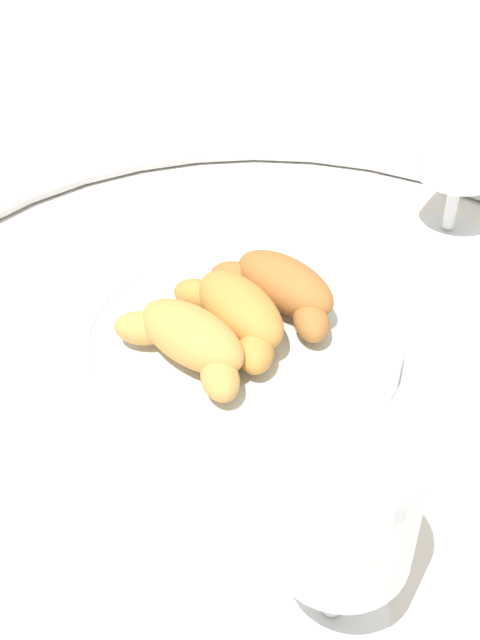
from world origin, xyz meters
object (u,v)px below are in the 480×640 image
Objects in this scene: pastry_plate at (240,339)px; croissant_extra at (189,340)px; croissant_small at (237,312)px; juice_glass_left at (464,143)px; juice_glass_right at (344,510)px; croissant_large at (282,287)px; folded_napkin at (209,209)px.

croissant_extra is (-0.02, 0.05, 0.03)m from pastry_plate.
juice_glass_left reaches higher than croissant_small.
croissant_small is 0.25m from juice_glass_right.
croissant_large is 0.92× the size of juice_glass_left.
croissant_large is 0.21m from folded_napkin.
juice_glass_right is at bearing 160.79° from croissant_large.
croissant_small is 1.23× the size of folded_napkin.
pastry_plate is at bearing -80.67° from croissant_small.
croissant_small is 0.23m from folded_napkin.
croissant_large and croissant_small have the same top height.
croissant_extra reaches higher than pastry_plate.
juice_glass_right reaches higher than croissant_large.
folded_napkin is (0.13, 0.21, -0.09)m from juice_glass_left.
juice_glass_right is (-0.22, -0.01, 0.05)m from croissant_extra.
croissant_extra is 1.14× the size of folded_napkin.
folded_napkin is (0.46, -0.10, -0.09)m from juice_glass_right.
croissant_small and croissant_extra have the same top height.
juice_glass_left is at bearing -43.44° from juice_glass_right.
juice_glass_left is 1.00× the size of juice_glass_right.
croissant_extra is 0.89× the size of juice_glass_right.
juice_glass_left reaches higher than folded_napkin.
croissant_small is 0.29m from juice_glass_left.
croissant_large is (0.02, -0.04, 0.03)m from pastry_plate.
croissant_extra is at bearing 108.53° from juice_glass_left.
juice_glass_left is (0.07, -0.22, 0.06)m from croissant_large.
croissant_extra is 0.23m from juice_glass_right.
pastry_plate is 1.87× the size of juice_glass_right.
croissant_small reaches higher than folded_napkin.
juice_glass_right reaches higher than croissant_extra.
juice_glass_left is at bearing -71.75° from pastry_plate.
croissant_small is (-0.00, 0.00, 0.03)m from pastry_plate.
juice_glass_right is at bearing 170.08° from croissant_small.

